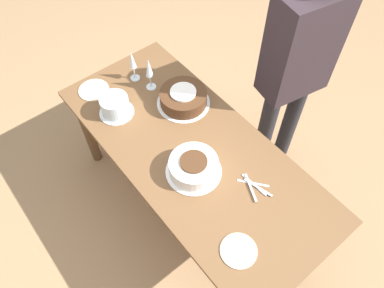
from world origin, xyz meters
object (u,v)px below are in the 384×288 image
at_px(cake_center_white, 194,167).
at_px(wine_glass_near, 149,69).
at_px(wine_glass_far, 132,62).
at_px(cake_back_decorated, 115,106).
at_px(cake_front_chocolate, 183,98).
at_px(person_cutting, 297,63).

bearing_deg(cake_center_white, wine_glass_near, -15.87).
bearing_deg(wine_glass_far, wine_glass_near, -164.86).
bearing_deg(cake_back_decorated, wine_glass_near, -81.88).
height_order(cake_back_decorated, wine_glass_far, wine_glass_far).
bearing_deg(wine_glass_near, cake_center_white, 164.13).
distance_m(cake_front_chocolate, wine_glass_far, 0.39).
distance_m(cake_front_chocolate, cake_back_decorated, 0.41).
bearing_deg(cake_front_chocolate, cake_center_white, 148.08).
height_order(cake_center_white, wine_glass_near, wine_glass_near).
height_order(cake_back_decorated, wine_glass_near, wine_glass_near).
distance_m(wine_glass_far, person_cutting, 0.99).
relative_size(wine_glass_near, person_cutting, 0.15).
distance_m(wine_glass_near, person_cutting, 0.88).
bearing_deg(wine_glass_near, cake_back_decorated, 98.12).
height_order(cake_center_white, cake_front_chocolate, same).
relative_size(cake_center_white, wine_glass_far, 1.40).
bearing_deg(person_cutting, cake_center_white, 16.27).
bearing_deg(cake_back_decorated, cake_center_white, -170.95).
xyz_separation_m(cake_front_chocolate, wine_glass_near, (0.24, 0.08, 0.11)).
relative_size(wine_glass_far, person_cutting, 0.14).
relative_size(cake_back_decorated, wine_glass_near, 0.90).
bearing_deg(wine_glass_far, cake_front_chocolate, -163.16).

